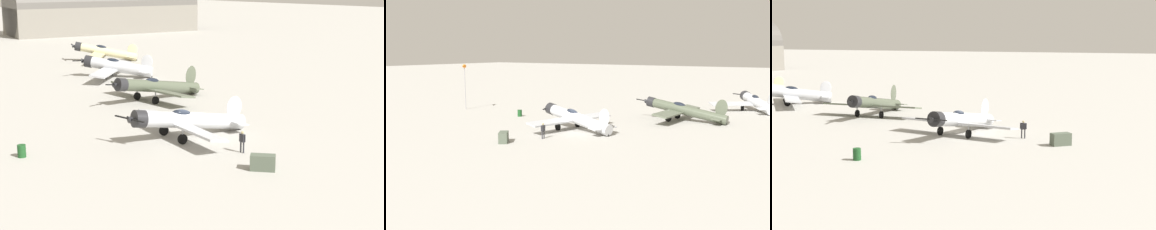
# 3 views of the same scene
# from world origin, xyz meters

# --- Properties ---
(ground_plane) EXTENTS (400.00, 400.00, 0.00)m
(ground_plane) POSITION_xyz_m (0.00, 0.00, 0.00)
(ground_plane) COLOR #A8A59E
(airplane_foreground) EXTENTS (11.74, 10.64, 3.02)m
(airplane_foreground) POSITION_xyz_m (-0.12, -0.49, 1.41)
(airplane_foreground) COLOR #B7BABF
(airplane_foreground) RESTS_ON ground_plane
(airplane_mid_apron) EXTENTS (11.58, 12.37, 3.26)m
(airplane_mid_apron) POSITION_xyz_m (-13.03, 7.67, 1.45)
(airplane_mid_apron) COLOR #4C5442
(airplane_mid_apron) RESTS_ON ground_plane
(airplane_far_line) EXTENTS (9.82, 11.93, 3.04)m
(airplane_far_line) POSITION_xyz_m (-27.70, 13.72, 1.38)
(airplane_far_line) COLOR #B7BABF
(airplane_far_line) RESTS_ON ground_plane
(airplane_outer_stand) EXTENTS (10.39, 10.40, 2.99)m
(airplane_outer_stand) POSITION_xyz_m (-41.04, 21.76, 1.42)
(airplane_outer_stand) COLOR beige
(airplane_outer_stand) RESTS_ON ground_plane
(ground_crew_mechanic) EXTENTS (0.63, 0.26, 1.63)m
(ground_crew_mechanic) POSITION_xyz_m (5.78, -0.54, 0.99)
(ground_crew_mechanic) COLOR #2D2D33
(ground_crew_mechanic) RESTS_ON ground_plane
(equipment_crate) EXTENTS (1.85, 1.66, 1.06)m
(equipment_crate) POSITION_xyz_m (9.42, -2.69, 0.53)
(equipment_crate) COLOR #4C5647
(equipment_crate) RESTS_ON ground_plane
(fuel_drum) EXTENTS (0.64, 0.64, 0.91)m
(fuel_drum) POSITION_xyz_m (-4.58, -12.61, 0.46)
(fuel_drum) COLOR #19471E
(fuel_drum) RESTS_ON ground_plane
(distant_hangar) EXTENTS (23.57, 43.93, 13.32)m
(distant_hangar) POSITION_xyz_m (-79.36, 50.10, 5.07)
(distant_hangar) COLOR slate
(distant_hangar) RESTS_ON ground_plane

